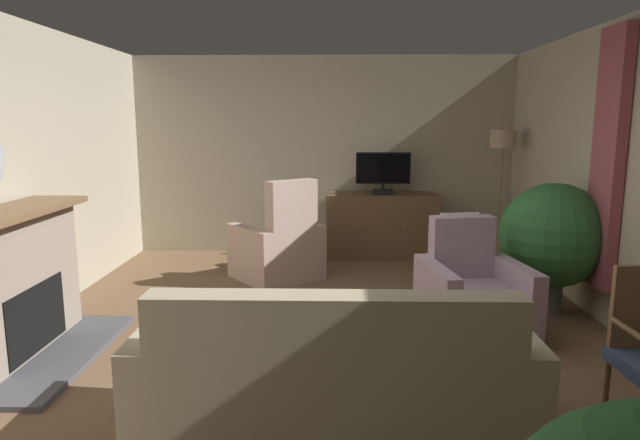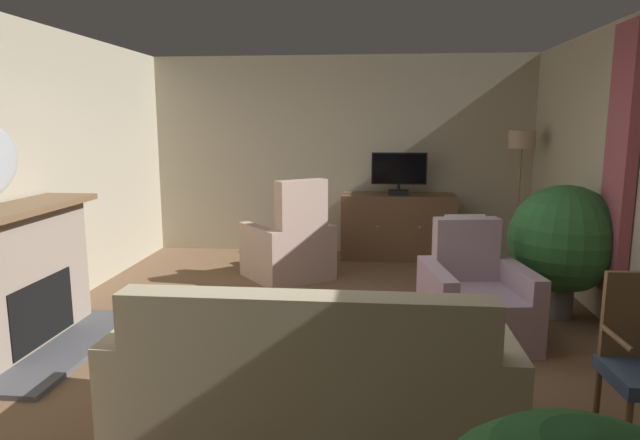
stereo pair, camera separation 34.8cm
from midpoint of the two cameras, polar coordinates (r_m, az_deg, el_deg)
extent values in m
cube|color=brown|center=(4.66, 1.45, -13.25)|extent=(5.80, 7.53, 0.04)
cube|color=#B2A88E|center=(7.81, 3.37, 6.58)|extent=(5.80, 0.10, 2.71)
cube|color=#A34C56|center=(5.43, 30.03, 5.20)|extent=(0.10, 0.44, 2.28)
cube|color=#9E474C|center=(4.75, 3.03, -12.44)|extent=(2.42, 1.78, 0.01)
cube|color=#4C4C51|center=(4.98, -22.44, -11.97)|extent=(0.50, 1.69, 0.04)
cube|color=gray|center=(5.00, -26.78, -5.67)|extent=(0.37, 1.49, 1.12)
cube|color=black|center=(5.00, -25.13, -8.45)|extent=(0.10, 0.83, 0.52)
cube|color=brown|center=(4.87, -26.92, 0.96)|extent=(0.49, 1.65, 0.05)
cube|color=#4A3523|center=(7.67, 9.16, -3.63)|extent=(1.44, 0.46, 0.06)
cube|color=brown|center=(7.58, 9.24, -0.65)|extent=(1.50, 0.52, 0.87)
sphere|color=tan|center=(7.29, 7.26, -0.68)|extent=(0.03, 0.03, 0.03)
sphere|color=tan|center=(7.33, 11.49, -0.75)|extent=(0.03, 0.03, 0.03)
cube|color=black|center=(7.46, 9.36, 2.79)|extent=(0.26, 0.20, 0.06)
cylinder|color=black|center=(7.45, 9.38, 3.32)|extent=(0.04, 0.04, 0.08)
cube|color=black|center=(7.43, 9.43, 5.22)|extent=(0.72, 0.05, 0.42)
cube|color=black|center=(7.40, 9.45, 5.20)|extent=(0.68, 0.01, 0.38)
cube|color=#422B19|center=(4.43, 2.13, -8.34)|extent=(0.90, 0.60, 0.03)
cylinder|color=#422B19|center=(4.72, 7.18, -10.10)|extent=(0.04, 0.04, 0.41)
cylinder|color=#422B19|center=(4.77, -2.38, -9.77)|extent=(0.04, 0.04, 0.41)
cylinder|color=#422B19|center=(4.27, 7.18, -12.32)|extent=(0.04, 0.04, 0.41)
cylinder|color=#422B19|center=(4.33, -3.44, -11.91)|extent=(0.04, 0.04, 0.41)
cube|color=black|center=(4.54, -0.21, -7.53)|extent=(0.18, 0.09, 0.02)
cube|color=tan|center=(3.43, 2.33, -17.71)|extent=(1.92, 0.92, 0.45)
cube|color=tan|center=(2.90, 1.98, -12.55)|extent=(1.92, 0.20, 0.52)
cube|color=tan|center=(3.59, -15.05, -14.84)|extent=(0.15, 0.92, 0.67)
cube|color=tan|center=(3.49, 20.31, -15.85)|extent=(0.15, 0.92, 0.67)
cube|color=#A84C51|center=(3.16, 7.92, -13.43)|extent=(0.37, 0.14, 0.36)
cube|color=#AD93A3|center=(4.97, 17.65, -9.30)|extent=(0.69, 0.95, 0.43)
cube|color=#AD93A3|center=(5.15, 16.59, -2.86)|extent=(0.59, 0.26, 0.55)
cube|color=#AD93A3|center=(5.07, 21.42, -7.96)|extent=(0.26, 0.89, 0.63)
cube|color=#AD93A3|center=(4.83, 13.80, -8.43)|extent=(0.26, 0.89, 0.63)
cube|color=white|center=(5.18, 16.43, -0.77)|extent=(0.36, 0.07, 0.24)
cube|color=#BC9E8E|center=(6.60, -1.84, -4.00)|extent=(0.98, 1.02, 0.44)
cube|color=#BC9E8E|center=(6.21, -0.31, 0.70)|extent=(0.57, 0.51, 0.74)
cube|color=#BC9E8E|center=(6.40, -4.61, -3.55)|extent=(0.62, 0.73, 0.64)
cube|color=#BC9E8E|center=(6.77, 0.77, -2.78)|extent=(0.62, 0.73, 0.64)
cylinder|color=olive|center=(3.58, 31.53, -18.40)|extent=(0.04, 0.04, 0.41)
cylinder|color=olive|center=(3.86, 28.91, -16.02)|extent=(0.04, 0.04, 0.41)
cylinder|color=olive|center=(3.54, 30.68, -10.42)|extent=(0.05, 0.34, 0.03)
cylinder|color=slate|center=(5.82, 24.89, -7.56)|extent=(0.24, 0.24, 0.31)
sphere|color=#2D6B33|center=(5.68, 25.34, -1.76)|extent=(1.00, 1.00, 1.00)
ellipsoid|color=#937A5B|center=(5.05, -11.68, -10.12)|extent=(0.39, 0.33, 0.20)
sphere|color=#937A5B|center=(5.08, -9.24, -9.57)|extent=(0.15, 0.15, 0.15)
cone|color=#937A5B|center=(5.09, -9.36, -8.68)|extent=(0.04, 0.04, 0.04)
cone|color=#937A5B|center=(5.02, -9.16, -8.96)|extent=(0.04, 0.04, 0.04)
cylinder|color=#937A5B|center=(5.07, -14.77, -10.66)|extent=(0.21, 0.13, 0.07)
cylinder|color=#4C4233|center=(7.64, 20.50, -4.28)|extent=(0.34, 0.34, 0.04)
cylinder|color=olive|center=(7.50, 20.84, 1.13)|extent=(0.03, 0.03, 1.50)
cylinder|color=tan|center=(7.42, 21.25, 7.70)|extent=(0.32, 0.32, 0.22)
camera|label=1|loc=(0.17, -87.89, 0.37)|focal=31.27mm
camera|label=2|loc=(0.17, 92.11, -0.37)|focal=31.27mm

